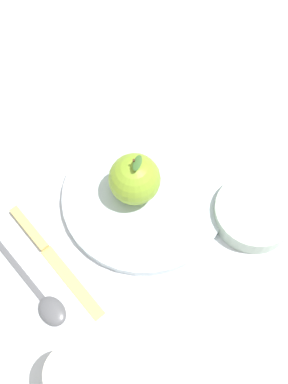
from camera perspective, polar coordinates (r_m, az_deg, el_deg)
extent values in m
plane|color=silver|center=(0.71, -2.43, -2.60)|extent=(2.40, 2.40, 0.00)
cylinder|color=silver|center=(0.71, 0.00, -0.46)|extent=(0.26, 0.26, 0.02)
torus|color=silver|center=(0.71, 0.00, -0.31)|extent=(0.26, 0.26, 0.01)
sphere|color=#8CB22D|center=(0.67, -1.56, 1.83)|extent=(0.08, 0.08, 0.08)
cylinder|color=#4C3319|center=(0.63, -1.66, 3.91)|extent=(0.00, 0.00, 0.02)
ellipsoid|color=#386628|center=(0.63, -0.87, 3.78)|extent=(0.02, 0.03, 0.01)
cylinder|color=#B2C6B2|center=(0.71, 13.97, -2.68)|extent=(0.12, 0.12, 0.03)
torus|color=#B2C6B2|center=(0.70, 14.17, -2.27)|extent=(0.12, 0.12, 0.01)
cylinder|color=#8E9F8E|center=(0.70, 14.14, -2.34)|extent=(0.10, 0.10, 0.01)
cylinder|color=silver|center=(0.61, -8.78, -22.48)|extent=(0.07, 0.07, 0.08)
torus|color=silver|center=(0.57, -9.35, -22.09)|extent=(0.07, 0.07, 0.01)
cylinder|color=#A0998B|center=(0.57, -9.34, -22.10)|extent=(0.05, 0.05, 0.01)
cube|color=#D8B766|center=(0.68, -9.27, -11.41)|extent=(0.13, 0.07, 0.00)
cube|color=#D8B766|center=(0.72, -14.64, -4.57)|extent=(0.09, 0.04, 0.01)
ellipsoid|color=#59595E|center=(0.66, -11.78, -14.82)|extent=(0.06, 0.05, 0.01)
cube|color=#59595E|center=(0.70, -16.12, -9.25)|extent=(0.13, 0.05, 0.01)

